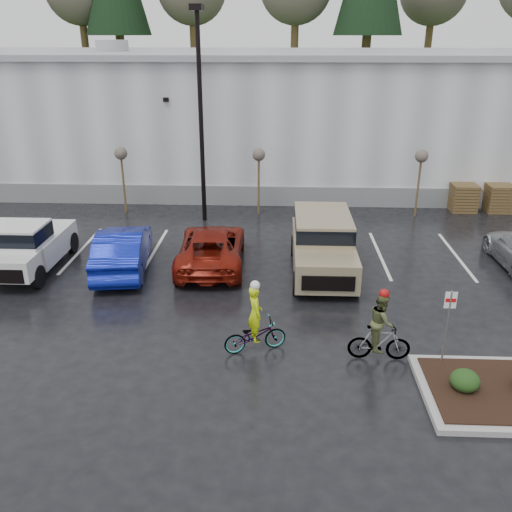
{
  "coord_description": "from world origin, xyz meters",
  "views": [
    {
      "loc": [
        -0.52,
        -12.06,
        8.09
      ],
      "look_at": [
        -1.25,
        4.47,
        1.3
      ],
      "focal_mm": 38.0,
      "sensor_mm": 36.0,
      "label": 1
    }
  ],
  "objects_px": {
    "fire_lane_sign": "(448,319)",
    "cyclist_olive": "(380,334)",
    "cyclist_hivis": "(255,329)",
    "car_red": "(212,247)",
    "suv_tan": "(323,247)",
    "car_blue": "(123,249)",
    "sapling_mid": "(259,158)",
    "sapling_east": "(421,160)",
    "sapling_west": "(121,157)",
    "pallet_stack_a": "(463,197)",
    "pallet_stack_b": "(498,198)",
    "lamppost": "(200,95)",
    "pickup_white": "(31,242)"
  },
  "relations": [
    {
      "from": "fire_lane_sign",
      "to": "cyclist_olive",
      "type": "bearing_deg",
      "value": 169.41
    },
    {
      "from": "car_blue",
      "to": "car_red",
      "type": "bearing_deg",
      "value": -177.77
    },
    {
      "from": "pallet_stack_b",
      "to": "pallet_stack_a",
      "type": "bearing_deg",
      "value": 180.0
    },
    {
      "from": "car_blue",
      "to": "lamppost",
      "type": "bearing_deg",
      "value": -118.61
    },
    {
      "from": "lamppost",
      "to": "pallet_stack_b",
      "type": "bearing_deg",
      "value": 8.02
    },
    {
      "from": "pickup_white",
      "to": "pallet_stack_b",
      "type": "bearing_deg",
      "value": 21.29
    },
    {
      "from": "fire_lane_sign",
      "to": "car_red",
      "type": "distance_m",
      "value": 9.45
    },
    {
      "from": "suv_tan",
      "to": "fire_lane_sign",
      "type": "bearing_deg",
      "value": -65.41
    },
    {
      "from": "sapling_east",
      "to": "car_red",
      "type": "relative_size",
      "value": 0.62
    },
    {
      "from": "sapling_mid",
      "to": "sapling_east",
      "type": "distance_m",
      "value": 7.5
    },
    {
      "from": "car_red",
      "to": "cyclist_hivis",
      "type": "xyz_separation_m",
      "value": [
        1.91,
        -5.93,
        -0.05
      ]
    },
    {
      "from": "sapling_west",
      "to": "pallet_stack_b",
      "type": "bearing_deg",
      "value": 3.14
    },
    {
      "from": "fire_lane_sign",
      "to": "suv_tan",
      "type": "height_order",
      "value": "fire_lane_sign"
    },
    {
      "from": "sapling_west",
      "to": "car_red",
      "type": "xyz_separation_m",
      "value": [
        4.98,
        -6.3,
        -2.02
      ]
    },
    {
      "from": "sapling_west",
      "to": "sapling_east",
      "type": "relative_size",
      "value": 1.0
    },
    {
      "from": "fire_lane_sign",
      "to": "car_blue",
      "type": "distance_m",
      "value": 11.66
    },
    {
      "from": "sapling_east",
      "to": "pallet_stack_b",
      "type": "xyz_separation_m",
      "value": [
        4.2,
        1.0,
        -2.05
      ]
    },
    {
      "from": "pallet_stack_b",
      "to": "cyclist_hivis",
      "type": "height_order",
      "value": "cyclist_hivis"
    },
    {
      "from": "sapling_mid",
      "to": "pallet_stack_b",
      "type": "xyz_separation_m",
      "value": [
        11.7,
        1.0,
        -2.05
      ]
    },
    {
      "from": "pallet_stack_b",
      "to": "suv_tan",
      "type": "height_order",
      "value": "suv_tan"
    },
    {
      "from": "lamppost",
      "to": "sapling_east",
      "type": "xyz_separation_m",
      "value": [
        10.0,
        1.0,
        -2.96
      ]
    },
    {
      "from": "sapling_west",
      "to": "fire_lane_sign",
      "type": "bearing_deg",
      "value": -47.33
    },
    {
      "from": "fire_lane_sign",
      "to": "suv_tan",
      "type": "bearing_deg",
      "value": 114.59
    },
    {
      "from": "sapling_mid",
      "to": "cyclist_olive",
      "type": "height_order",
      "value": "sapling_mid"
    },
    {
      "from": "sapling_mid",
      "to": "pickup_white",
      "type": "bearing_deg",
      "value": -140.46
    },
    {
      "from": "pallet_stack_b",
      "to": "car_red",
      "type": "xyz_separation_m",
      "value": [
        -13.22,
        -7.3,
        0.04
      ]
    },
    {
      "from": "sapling_east",
      "to": "cyclist_olive",
      "type": "distance_m",
      "value": 13.21
    },
    {
      "from": "fire_lane_sign",
      "to": "car_blue",
      "type": "relative_size",
      "value": 0.46
    },
    {
      "from": "pickup_white",
      "to": "car_blue",
      "type": "xyz_separation_m",
      "value": [
        3.44,
        -0.13,
        -0.19
      ]
    },
    {
      "from": "sapling_west",
      "to": "car_red",
      "type": "distance_m",
      "value": 8.28
    },
    {
      "from": "suv_tan",
      "to": "cyclist_olive",
      "type": "relative_size",
      "value": 2.46
    },
    {
      "from": "pickup_white",
      "to": "car_red",
      "type": "distance_m",
      "value": 6.66
    },
    {
      "from": "sapling_east",
      "to": "suv_tan",
      "type": "height_order",
      "value": "sapling_east"
    },
    {
      "from": "lamppost",
      "to": "pallet_stack_b",
      "type": "xyz_separation_m",
      "value": [
        14.2,
        2.0,
        -5.01
      ]
    },
    {
      "from": "lamppost",
      "to": "car_blue",
      "type": "bearing_deg",
      "value": -110.71
    },
    {
      "from": "cyclist_hivis",
      "to": "fire_lane_sign",
      "type": "bearing_deg",
      "value": -115.41
    },
    {
      "from": "pallet_stack_b",
      "to": "car_red",
      "type": "distance_m",
      "value": 15.1
    },
    {
      "from": "cyclist_hivis",
      "to": "sapling_west",
      "type": "bearing_deg",
      "value": 10.7
    },
    {
      "from": "lamppost",
      "to": "pallet_stack_b",
      "type": "relative_size",
      "value": 6.83
    },
    {
      "from": "cyclist_olive",
      "to": "car_red",
      "type": "bearing_deg",
      "value": 41.63
    },
    {
      "from": "pallet_stack_a",
      "to": "pallet_stack_b",
      "type": "xyz_separation_m",
      "value": [
        1.7,
        0.0,
        0.0
      ]
    },
    {
      "from": "sapling_west",
      "to": "pallet_stack_a",
      "type": "height_order",
      "value": "sapling_west"
    },
    {
      "from": "sapling_west",
      "to": "car_red",
      "type": "bearing_deg",
      "value": -51.65
    },
    {
      "from": "pickup_white",
      "to": "fire_lane_sign",
      "type": "bearing_deg",
      "value": -24.24
    },
    {
      "from": "lamppost",
      "to": "suv_tan",
      "type": "distance_m",
      "value": 9.06
    },
    {
      "from": "sapling_west",
      "to": "car_blue",
      "type": "xyz_separation_m",
      "value": [
        1.78,
        -6.87,
        -1.94
      ]
    },
    {
      "from": "sapling_mid",
      "to": "pallet_stack_a",
      "type": "relative_size",
      "value": 2.37
    },
    {
      "from": "car_red",
      "to": "suv_tan",
      "type": "relative_size",
      "value": 1.01
    },
    {
      "from": "car_red",
      "to": "suv_tan",
      "type": "xyz_separation_m",
      "value": [
        4.11,
        -0.58,
        0.32
      ]
    },
    {
      "from": "pickup_white",
      "to": "cyclist_olive",
      "type": "distance_m",
      "value": 13.19
    }
  ]
}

